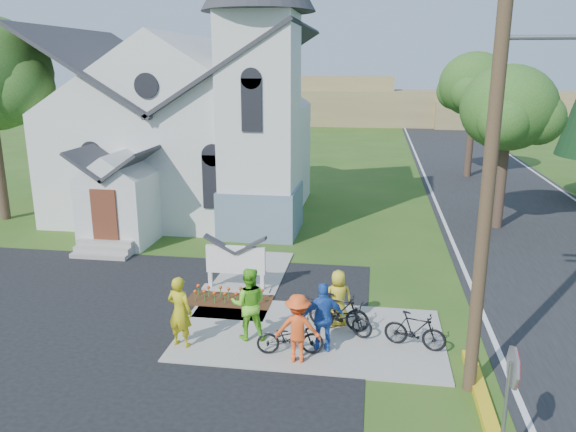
% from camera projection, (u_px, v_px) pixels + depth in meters
% --- Properties ---
extents(ground, '(120.00, 120.00, 0.00)m').
position_uv_depth(ground, '(252.00, 340.00, 14.76)').
color(ground, '#2C5317').
rests_on(ground, ground).
extents(road, '(8.00, 90.00, 0.02)m').
position_uv_depth(road, '(516.00, 212.00, 27.59)').
color(road, black).
rests_on(road, ground).
extents(sidewalk, '(7.00, 4.00, 0.05)m').
position_uv_depth(sidewalk, '(310.00, 334.00, 15.01)').
color(sidewalk, '#9A968B').
rests_on(sidewalk, ground).
extents(church, '(12.35, 12.00, 13.00)m').
position_uv_depth(church, '(192.00, 104.00, 26.10)').
color(church, white).
rests_on(church, ground).
extents(church_sign, '(2.20, 0.40, 1.70)m').
position_uv_depth(church_sign, '(236.00, 260.00, 17.72)').
color(church_sign, '#9A968B').
rests_on(church_sign, ground).
extents(flower_bed, '(2.60, 1.10, 0.07)m').
position_uv_depth(flower_bed, '(229.00, 301.00, 17.12)').
color(flower_bed, '#3C1E10').
rests_on(flower_bed, ground).
extents(utility_pole, '(3.45, 0.28, 10.00)m').
position_uv_depth(utility_pole, '(495.00, 148.00, 11.12)').
color(utility_pole, '#483024').
rests_on(utility_pole, ground).
extents(stop_sign, '(0.11, 0.76, 2.48)m').
position_uv_depth(stop_sign, '(510.00, 384.00, 9.48)').
color(stop_sign, gray).
rests_on(stop_sign, ground).
extents(tree_road_near, '(4.00, 4.00, 7.05)m').
position_uv_depth(tree_road_near, '(508.00, 109.00, 23.59)').
color(tree_road_near, '#3A2820').
rests_on(tree_road_near, ground).
extents(tree_road_mid, '(4.40, 4.40, 7.80)m').
position_uv_depth(tree_road_mid, '(475.00, 85.00, 34.81)').
color(tree_road_mid, '#3A2820').
rests_on(tree_road_mid, ground).
extents(distant_hills, '(61.00, 10.00, 5.60)m').
position_uv_depth(distant_hills, '(379.00, 106.00, 67.43)').
color(distant_hills, olive).
rests_on(distant_hills, ground).
extents(cyclist_0, '(0.77, 0.60, 1.86)m').
position_uv_depth(cyclist_0, '(180.00, 311.00, 14.16)').
color(cyclist_0, gold).
rests_on(cyclist_0, sidewalk).
extents(bike_0, '(1.73, 0.84, 0.87)m').
position_uv_depth(bike_0, '(290.00, 337.00, 13.86)').
color(bike_0, black).
rests_on(bike_0, sidewalk).
extents(cyclist_1, '(1.05, 0.88, 1.94)m').
position_uv_depth(cyclist_1, '(249.00, 304.00, 14.54)').
color(cyclist_1, '#6BD527').
rests_on(cyclist_1, sidewalk).
extents(bike_1, '(1.75, 0.81, 1.02)m').
position_uv_depth(bike_1, '(339.00, 312.00, 15.14)').
color(bike_1, black).
rests_on(bike_1, sidewalk).
extents(cyclist_2, '(1.14, 0.70, 1.81)m').
position_uv_depth(cyclist_2, '(324.00, 318.00, 13.88)').
color(cyclist_2, blue).
rests_on(cyclist_2, sidewalk).
extents(bike_2, '(1.65, 1.11, 0.82)m').
position_uv_depth(bike_2, '(315.00, 306.00, 15.76)').
color(bike_2, black).
rests_on(bike_2, sidewalk).
extents(cyclist_3, '(1.13, 0.68, 1.71)m').
position_uv_depth(cyclist_3, '(298.00, 328.00, 13.44)').
color(cyclist_3, '#FF531C').
rests_on(cyclist_3, sidewalk).
extents(bike_3, '(1.64, 0.87, 0.95)m').
position_uv_depth(bike_3, '(415.00, 330.00, 14.15)').
color(bike_3, black).
rests_on(bike_3, sidewalk).
extents(cyclist_4, '(0.87, 0.68, 1.58)m').
position_uv_depth(cyclist_4, '(338.00, 298.00, 15.33)').
color(cyclist_4, gold).
rests_on(cyclist_4, sidewalk).
extents(bike_4, '(1.82, 1.23, 0.90)m').
position_uv_depth(bike_4, '(343.00, 317.00, 14.95)').
color(bike_4, black).
rests_on(bike_4, sidewalk).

